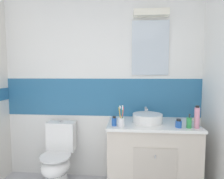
% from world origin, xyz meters
% --- Properties ---
extents(wall_back_tiled, '(3.20, 0.20, 2.50)m').
position_xyz_m(wall_back_tiled, '(0.01, 2.45, 1.26)').
color(wall_back_tiled, white).
rests_on(wall_back_tiled, ground_plane).
extents(vanity_cabinet, '(1.01, 0.59, 0.85)m').
position_xyz_m(vanity_cabinet, '(0.64, 2.12, 0.43)').
color(vanity_cabinet, beige).
rests_on(vanity_cabinet, ground_plane).
extents(sink_basin, '(0.34, 0.39, 0.15)m').
position_xyz_m(sink_basin, '(0.59, 2.11, 0.90)').
color(sink_basin, white).
rests_on(sink_basin, vanity_cabinet).
extents(toilet, '(0.37, 0.50, 0.80)m').
position_xyz_m(toilet, '(-0.52, 2.16, 0.37)').
color(toilet, white).
rests_on(toilet, ground_plane).
extents(toothbrush_cup, '(0.07, 0.07, 0.23)m').
position_xyz_m(toothbrush_cup, '(0.29, 1.92, 0.91)').
color(toothbrush_cup, white).
rests_on(toothbrush_cup, vanity_cabinet).
extents(soap_dispenser, '(0.05, 0.05, 0.15)m').
position_xyz_m(soap_dispenser, '(0.99, 1.92, 0.91)').
color(soap_dispenser, green).
rests_on(soap_dispenser, vanity_cabinet).
extents(hair_gel_jar, '(0.06, 0.06, 0.09)m').
position_xyz_m(hair_gel_jar, '(0.89, 1.93, 0.89)').
color(hair_gel_jar, '#2659B2').
rests_on(hair_gel_jar, vanity_cabinet).
extents(shampoo_bottle_tall, '(0.05, 0.05, 0.24)m').
position_xyz_m(shampoo_bottle_tall, '(1.07, 1.92, 0.96)').
color(shampoo_bottle_tall, pink).
rests_on(shampoo_bottle_tall, vanity_cabinet).
extents(lotion_bottle_short, '(0.05, 0.05, 0.11)m').
position_xyz_m(lotion_bottle_short, '(0.21, 1.94, 0.90)').
color(lotion_bottle_short, '#2659B2').
rests_on(lotion_bottle_short, vanity_cabinet).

